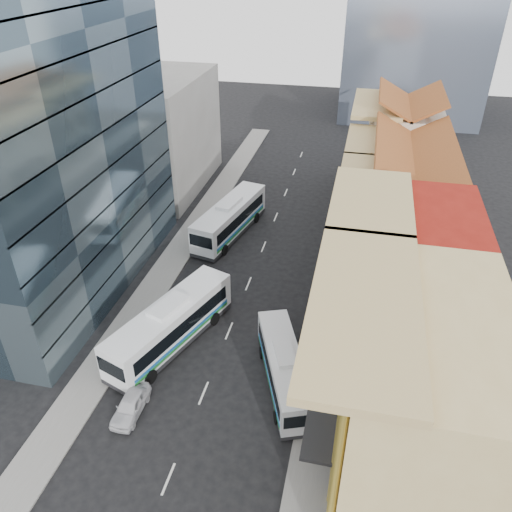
% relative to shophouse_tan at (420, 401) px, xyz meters
% --- Properties ---
extents(ground, '(200.00, 200.00, 0.00)m').
position_rel_shophouse_tan_xyz_m(ground, '(-14.00, -5.00, -6.00)').
color(ground, black).
rests_on(ground, ground).
extents(sidewalk_right, '(3.00, 90.00, 0.15)m').
position_rel_shophouse_tan_xyz_m(sidewalk_right, '(-5.50, 17.00, -5.92)').
color(sidewalk_right, slate).
rests_on(sidewalk_right, ground).
extents(sidewalk_left, '(3.00, 90.00, 0.15)m').
position_rel_shophouse_tan_xyz_m(sidewalk_left, '(-22.50, 17.00, -5.92)').
color(sidewalk_left, slate).
rests_on(sidewalk_left, ground).
extents(shophouse_tan, '(8.00, 14.00, 12.00)m').
position_rel_shophouse_tan_xyz_m(shophouse_tan, '(0.00, 0.00, 0.00)').
color(shophouse_tan, '#D1B778').
rests_on(shophouse_tan, ground).
extents(shophouse_red, '(8.00, 10.00, 12.00)m').
position_rel_shophouse_tan_xyz_m(shophouse_red, '(0.00, 12.00, 0.00)').
color(shophouse_red, maroon).
rests_on(shophouse_red, ground).
extents(shophouse_cream_near, '(8.00, 9.00, 10.00)m').
position_rel_shophouse_tan_xyz_m(shophouse_cream_near, '(0.00, 21.50, -1.00)').
color(shophouse_cream_near, beige).
rests_on(shophouse_cream_near, ground).
extents(shophouse_cream_mid, '(8.00, 9.00, 10.00)m').
position_rel_shophouse_tan_xyz_m(shophouse_cream_mid, '(0.00, 30.50, -1.00)').
color(shophouse_cream_mid, beige).
rests_on(shophouse_cream_mid, ground).
extents(shophouse_cream_far, '(8.00, 12.00, 11.00)m').
position_rel_shophouse_tan_xyz_m(shophouse_cream_far, '(0.00, 41.00, -0.50)').
color(shophouse_cream_far, beige).
rests_on(shophouse_cream_far, ground).
extents(office_tower, '(12.00, 26.00, 30.00)m').
position_rel_shophouse_tan_xyz_m(office_tower, '(-31.00, 14.00, 9.00)').
color(office_tower, '#354855').
rests_on(office_tower, ground).
extents(office_block_far, '(10.00, 18.00, 14.00)m').
position_rel_shophouse_tan_xyz_m(office_block_far, '(-30.00, 37.00, 1.00)').
color(office_block_far, gray).
rests_on(office_block_far, ground).
extents(bus_left_near, '(7.06, 12.93, 4.06)m').
position_rel_shophouse_tan_xyz_m(bus_left_near, '(-18.07, 7.52, -3.97)').
color(bus_left_near, white).
rests_on(bus_left_near, ground).
extents(bus_left_far, '(5.57, 13.02, 4.07)m').
position_rel_shophouse_tan_xyz_m(bus_left_far, '(-18.20, 25.87, -3.97)').
color(bus_left_far, silver).
rests_on(bus_left_far, ground).
extents(bus_right, '(5.87, 10.35, 3.26)m').
position_rel_shophouse_tan_xyz_m(bus_right, '(-8.50, 5.14, -4.37)').
color(bus_right, silver).
rests_on(bus_right, ground).
extents(sedan_left, '(1.67, 4.10, 1.39)m').
position_rel_shophouse_tan_xyz_m(sedan_left, '(-18.34, 0.26, -5.30)').
color(sedan_left, silver).
rests_on(sedan_left, ground).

